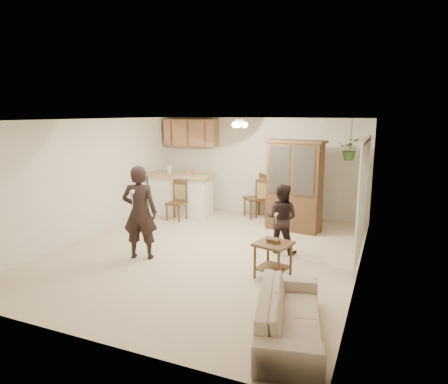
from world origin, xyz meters
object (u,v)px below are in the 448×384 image
at_px(sofa, 290,307).
at_px(side_table, 273,259).
at_px(chair_bar, 177,209).
at_px(chair_hutch_right, 265,206).
at_px(chair_hutch_left, 255,205).
at_px(adult, 140,210).
at_px(china_hutch, 294,186).
at_px(child, 281,218).

relative_size(sofa, side_table, 2.88).
relative_size(chair_bar, chair_hutch_right, 0.96).
relative_size(sofa, chair_bar, 1.95).
distance_m(sofa, side_table, 1.73).
height_order(chair_bar, chair_hutch_left, chair_hutch_left).
bearing_deg(chair_hutch_right, chair_hutch_left, 15.41).
xyz_separation_m(adult, chair_bar, (-0.71, 2.56, -0.63)).
relative_size(chair_bar, chair_hutch_left, 0.87).
xyz_separation_m(adult, chair_hutch_right, (1.22, 3.68, -0.62)).
bearing_deg(chair_hutch_left, adult, -57.98).
xyz_separation_m(sofa, chair_hutch_right, (-1.92, 5.18, -0.08)).
distance_m(china_hutch, chair_hutch_right, 1.44).
distance_m(side_table, chair_hutch_right, 3.80).
relative_size(sofa, chair_hutch_right, 1.87).
height_order(china_hutch, chair_bar, china_hutch).
bearing_deg(chair_hutch_right, china_hutch, 130.47).
height_order(sofa, adult, adult).
xyz_separation_m(adult, side_table, (2.47, 0.09, -0.60)).
xyz_separation_m(side_table, chair_bar, (-3.18, 2.47, -0.03)).
distance_m(child, china_hutch, 1.60).
xyz_separation_m(china_hutch, chair_bar, (-2.87, -0.29, -0.74)).
bearing_deg(china_hutch, side_table, -75.53).
bearing_deg(chair_hutch_right, side_table, 101.03).
bearing_deg(chair_hutch_right, child, 105.79).
distance_m(sofa, child, 2.95).
relative_size(child, chair_hutch_left, 1.22).
relative_size(sofa, child, 1.39).
distance_m(sofa, china_hutch, 4.51).
height_order(sofa, chair_hutch_left, chair_hutch_left).
bearing_deg(chair_bar, china_hutch, 7.75).
distance_m(child, side_table, 1.28).
xyz_separation_m(adult, china_hutch, (2.15, 2.86, 0.11)).
xyz_separation_m(child, chair_hutch_left, (-1.28, 2.28, -0.36)).
height_order(sofa, side_table, sofa).
xyz_separation_m(child, chair_bar, (-2.99, 1.26, -0.40)).
bearing_deg(chair_bar, child, -20.99).
bearing_deg(side_table, sofa, -67.40).
relative_size(chair_hutch_left, chair_hutch_right, 1.10).
bearing_deg(chair_bar, side_table, -35.94).
relative_size(sofa, chair_hutch_left, 1.70).
bearing_deg(chair_bar, chair_hutch_left, 32.77).
bearing_deg(chair_hutch_left, china_hutch, 15.50).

